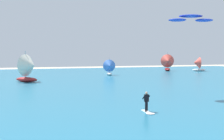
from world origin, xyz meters
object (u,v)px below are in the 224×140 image
Objects in this scene: sailboat_mid_right at (197,64)px; sailboat_near_shore at (29,68)px; kite at (191,19)px; sailboat_far_right at (109,67)px; sailboat_center_horizon at (168,62)px; kitesurfer at (147,105)px.

sailboat_near_shore is at bearing -160.71° from sailboat_mid_right.
kite is at bearing -128.79° from sailboat_mid_right.
sailboat_near_shore is at bearing 123.28° from kite.
sailboat_near_shore is (-18.87, -10.73, 0.60)m from sailboat_far_right.
kite is at bearing -119.45° from sailboat_center_horizon.
sailboat_center_horizon reaches higher than sailboat_near_shore.
kite is 1.27× the size of sailboat_far_right.
kite reaches higher than sailboat_mid_right.
sailboat_near_shore reaches higher than sailboat_mid_right.
kitesurfer is 0.36× the size of sailboat_center_horizon.
kite is at bearing 34.43° from kitesurfer.
kite reaches higher than sailboat_far_right.
kitesurfer is at bearing -145.57° from kite.
kite is 35.60m from sailboat_far_right.
sailboat_mid_right is at bearing 48.50° from kitesurfer.
kitesurfer is at bearing -105.86° from sailboat_far_right.
kite reaches higher than sailboat_center_horizon.
sailboat_mid_right is at bearing -30.69° from sailboat_center_horizon.
kite is 53.25m from sailboat_mid_right.
sailboat_near_shore is at bearing 103.78° from kitesurfer.
sailboat_near_shore is (-7.33, 29.88, 1.91)m from kitesurfer.
sailboat_center_horizon is 1.03× the size of sailboat_near_shore.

